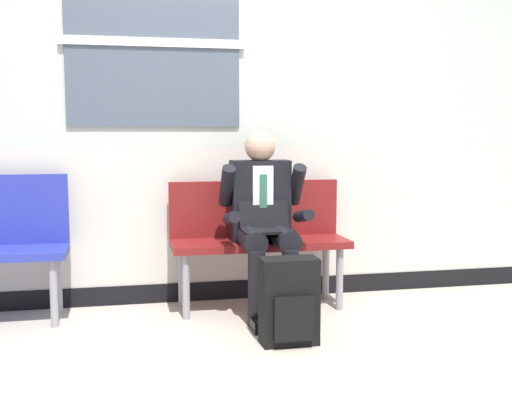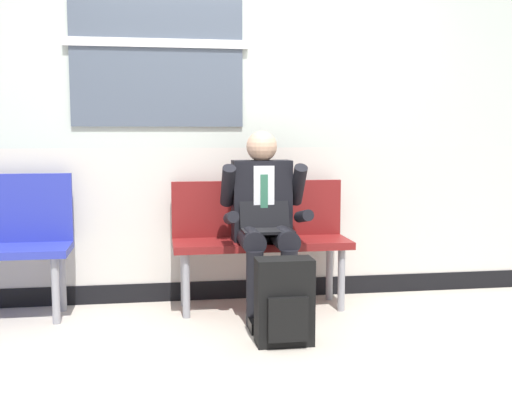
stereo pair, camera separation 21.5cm
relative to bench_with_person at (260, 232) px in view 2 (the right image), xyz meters
The scene contains 5 objects.
ground_plane 0.73m from the bench_with_person, 106.12° to the right, with size 18.00×18.00×0.00m, color #B2A899.
station_wall 1.07m from the bench_with_person, 118.08° to the left, with size 6.27×0.16×3.12m.
bench_with_person is the anchor object (origin of this frame).
person_seated 0.24m from the bench_with_person, 90.00° to the right, with size 0.57×0.70×1.23m.
backpack 0.88m from the bench_with_person, 89.67° to the right, with size 0.33×0.22×0.50m.
Camera 2 is at (-0.58, -3.85, 1.22)m, focal length 44.56 mm.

